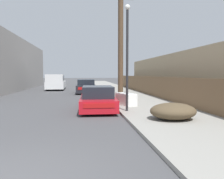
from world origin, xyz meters
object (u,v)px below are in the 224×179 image
discarded_fridge (126,99)px  parked_sports_car_red (98,99)px  pickup_truck (56,82)px  utility_pole (121,43)px  car_parked_mid (86,87)px  street_lamp (127,51)px  brush_pile (173,111)px

discarded_fridge → parked_sports_car_red: parked_sports_car_red is taller
pickup_truck → utility_pole: (5.91, -12.15, 3.14)m
car_parked_mid → street_lamp: bearing=-80.4°
car_parked_mid → pickup_truck: (-3.59, 5.10, 0.29)m
parked_sports_car_red → brush_pile: 4.40m
discarded_fridge → brush_pile: (1.05, -4.33, -0.01)m
parked_sports_car_red → brush_pile: bearing=-48.9°
utility_pole → brush_pile: bearing=-82.4°
car_parked_mid → brush_pile: size_ratio=2.27×
discarded_fridge → brush_pile: bearing=-93.2°
parked_sports_car_red → street_lamp: size_ratio=0.85×
utility_pole → brush_pile: size_ratio=4.20×
parked_sports_car_red → pickup_truck: bearing=106.3°
discarded_fridge → parked_sports_car_red: size_ratio=0.39×
car_parked_mid → brush_pile: (3.24, -13.98, -0.20)m
pickup_truck → brush_pile: size_ratio=2.99×
car_parked_mid → brush_pile: 14.35m
parked_sports_car_red → utility_pole: 5.30m
discarded_fridge → car_parked_mid: (-2.18, 9.65, 0.19)m
pickup_truck → street_lamp: street_lamp is taller
discarded_fridge → car_parked_mid: 9.90m
discarded_fridge → parked_sports_car_red: (-1.73, -0.92, 0.12)m
discarded_fridge → pickup_truck: (-5.77, 14.75, 0.48)m
discarded_fridge → utility_pole: 4.46m
discarded_fridge → utility_pole: (0.13, 2.60, 3.63)m
discarded_fridge → utility_pole: bearing=70.2°
parked_sports_car_red → utility_pole: size_ratio=0.56×
car_parked_mid → street_lamp: (1.82, -11.74, 2.42)m
utility_pole → street_lamp: utility_pole is taller
discarded_fridge → utility_pole: size_ratio=0.22×
car_parked_mid → brush_pile: car_parked_mid is taller
parked_sports_car_red → brush_pile: parked_sports_car_red is taller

